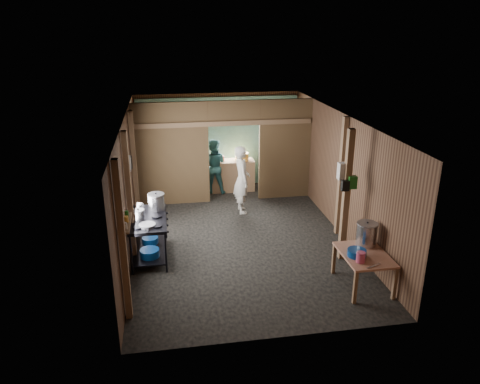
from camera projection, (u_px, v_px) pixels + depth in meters
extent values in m
cube|color=black|center=(238.00, 236.00, 10.04)|extent=(4.50, 7.00, 0.00)
cube|color=#272522|center=(238.00, 118.00, 9.14)|extent=(4.50, 7.00, 0.00)
cube|color=brown|center=(218.00, 140.00, 12.83)|extent=(4.50, 0.00, 2.60)
cube|color=brown|center=(279.00, 260.00, 6.35)|extent=(4.50, 0.00, 2.60)
cube|color=brown|center=(128.00, 186.00, 9.24)|extent=(0.00, 7.00, 2.60)
cube|color=brown|center=(341.00, 174.00, 9.94)|extent=(0.00, 7.00, 2.60)
cube|color=brown|center=(172.00, 155.00, 11.42)|extent=(1.85, 0.10, 2.60)
cube|color=brown|center=(285.00, 150.00, 11.87)|extent=(1.35, 0.10, 2.60)
cube|color=brown|center=(234.00, 113.00, 11.32)|extent=(1.30, 0.10, 0.60)
cube|color=#71B3AE|center=(218.00, 142.00, 12.79)|extent=(4.40, 0.06, 2.50)
cube|color=brown|center=(232.00, 175.00, 12.67)|extent=(1.20, 0.50, 0.85)
cylinder|color=beige|center=(227.00, 119.00, 12.57)|extent=(0.20, 0.03, 0.20)
cube|color=brown|center=(123.00, 243.00, 6.85)|extent=(0.10, 0.12, 2.60)
cube|color=brown|center=(130.00, 200.00, 8.52)|extent=(0.10, 0.12, 2.60)
cube|color=brown|center=(135.00, 168.00, 10.37)|extent=(0.10, 0.12, 2.60)
cube|color=brown|center=(341.00, 177.00, 9.74)|extent=(0.10, 0.12, 2.60)
cube|color=brown|center=(346.00, 196.00, 8.68)|extent=(0.12, 0.12, 2.60)
cube|color=brown|center=(224.00, 123.00, 11.32)|extent=(4.40, 0.12, 0.12)
cylinder|color=gray|center=(130.00, 163.00, 9.50)|extent=(0.03, 0.34, 0.34)
cylinder|color=black|center=(131.00, 162.00, 9.90)|extent=(0.03, 0.30, 0.30)
cube|color=brown|center=(126.00, 223.00, 7.28)|extent=(0.14, 0.80, 0.03)
cylinder|color=beige|center=(125.00, 226.00, 7.03)|extent=(0.07, 0.07, 0.10)
cylinder|color=gold|center=(126.00, 219.00, 7.26)|extent=(0.08, 0.08, 0.10)
cylinder|color=#176119|center=(127.00, 214.00, 7.46)|extent=(0.06, 0.06, 0.10)
cube|color=beige|center=(344.00, 171.00, 8.58)|extent=(0.22, 0.15, 0.32)
cube|color=#176119|center=(352.00, 182.00, 8.53)|extent=(0.16, 0.12, 0.24)
cube|color=black|center=(345.00, 186.00, 8.50)|extent=(0.14, 0.10, 0.20)
cylinder|color=#B7B7BD|center=(140.00, 206.00, 9.25)|extent=(0.20, 0.20, 0.11)
cylinder|color=navy|center=(150.00, 253.00, 8.79)|extent=(0.37, 0.37, 0.15)
cylinder|color=navy|center=(150.00, 240.00, 9.33)|extent=(0.32, 0.32, 0.13)
cylinder|color=navy|center=(357.00, 253.00, 7.85)|extent=(0.38, 0.38, 0.12)
cylinder|color=#BD456B|center=(361.00, 257.00, 7.64)|extent=(0.19, 0.19, 0.18)
cube|color=#B7B7BD|center=(374.00, 266.00, 7.53)|extent=(0.29, 0.14, 0.01)
cylinder|color=gold|center=(242.00, 156.00, 12.53)|extent=(0.37, 0.37, 0.20)
cylinder|color=#A41704|center=(222.00, 158.00, 12.46)|extent=(0.12, 0.12, 0.14)
imported|color=silver|center=(242.00, 180.00, 11.07)|extent=(0.42, 0.62, 1.66)
imported|color=#2C6367|center=(214.00, 166.00, 12.39)|extent=(0.82, 0.70, 1.48)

